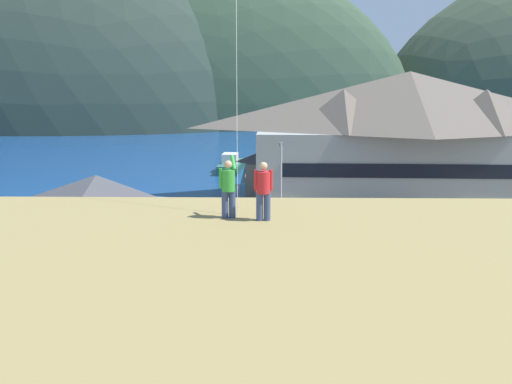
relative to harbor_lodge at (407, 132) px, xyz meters
name	(u,v)px	position (x,y,z in m)	size (l,w,h in m)	color
ground_plane	(234,300)	(-13.66, -21.97, -5.86)	(600.00, 600.00, 0.00)	#66604C
parking_lot_pad	(240,263)	(-13.66, -16.97, -5.81)	(40.00, 20.00, 0.10)	slate
bay_water	(256,147)	(-13.66, 38.03, -5.84)	(360.00, 84.00, 0.03)	navy
far_hill_west_ridge	(82,123)	(-59.96, 87.99, -5.86)	(105.92, 68.32, 93.30)	#2D3D33
far_hill_east_peak	(163,123)	(-38.83, 88.04, -5.86)	(128.70, 49.56, 87.28)	#334733
harbor_lodge	(407,132)	(0.00, 0.00, 0.00)	(27.49, 12.75, 11.00)	#999E99
storage_shed_near_lot	(98,214)	(-21.99, -15.59, -3.35)	(8.01, 6.30, 4.82)	beige
storage_shed_waterside	(269,171)	(-11.85, 1.58, -3.64)	(4.55, 3.97, 4.27)	#756B5B
wharf_dock	(261,168)	(-12.71, 14.37, -5.51)	(3.20, 15.62, 0.70)	#70604C
moored_boat_wharfside	(231,165)	(-16.24, 14.22, -5.14)	(2.87, 7.54, 2.16)	#23564C
moored_boat_outer_mooring	(291,163)	(-9.15, 15.79, -5.14)	(2.75, 7.66, 2.16)	silver
parked_car_back_row_left	(371,273)	(-7.14, -21.05, -4.79)	(4.34, 2.34, 1.82)	slate
parked_car_mid_row_near	(298,239)	(-10.30, -15.68, -4.79)	(4.22, 2.09, 1.82)	black
parked_car_lone_by_shed	(408,235)	(-3.62, -14.72, -4.79)	(4.29, 2.22, 1.82)	red
parked_car_front_row_end	(238,267)	(-13.55, -20.44, -4.79)	(4.36, 2.38, 1.82)	red
parked_car_back_row_right	(90,272)	(-20.64, -21.29, -4.79)	(4.33, 2.32, 1.82)	#9EA3A8
parking_light_pole	(281,181)	(-11.21, -11.41, -2.18)	(0.24, 0.78, 6.12)	#ADADB2
person_kite_flyer	(228,187)	(-13.33, -29.47, 1.09)	(0.52, 0.70, 1.86)	#384770
person_companion	(263,189)	(-12.29, -29.76, 1.07)	(0.55, 0.40, 1.74)	#384770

